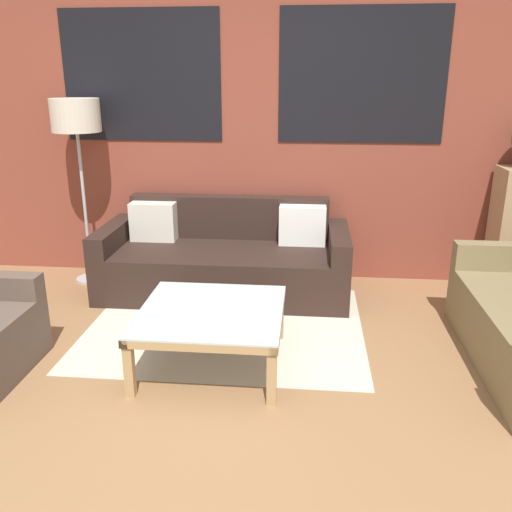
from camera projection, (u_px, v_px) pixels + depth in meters
The scene contains 6 objects.
ground_plane at pixel (204, 425), 2.93m from camera, with size 16.00×16.00×0.00m, color #8E6642.
wall_back_brick at pixel (250, 123), 4.79m from camera, with size 8.40×0.09×2.80m.
rug at pixel (226, 326), 4.09m from camera, with size 2.04×1.64×0.00m.
couch_dark at pixel (225, 260), 4.70m from camera, with size 2.10×0.88×0.78m.
coffee_table at pixel (211, 317), 3.45m from camera, with size 0.91×0.91×0.39m.
floor_lamp at pixel (76, 123), 4.59m from camera, with size 0.41×0.41×1.62m.
Camera 1 is at (0.52, -2.45, 1.79)m, focal length 38.00 mm.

